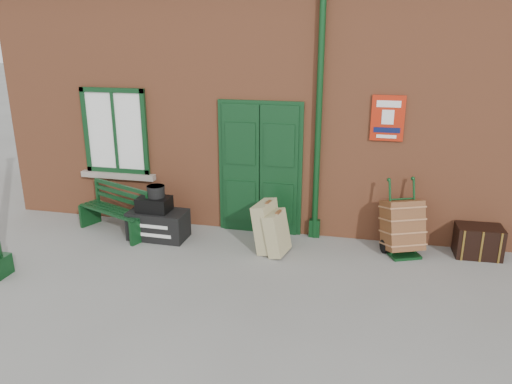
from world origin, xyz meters
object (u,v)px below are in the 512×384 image
(porter_trolley, at_px, (402,226))
(dark_trunk, at_px, (478,241))
(bench, at_px, (116,208))
(houdini_trunk, at_px, (158,224))

(porter_trolley, xyz_separation_m, dark_trunk, (1.15, 0.15, -0.20))
(bench, height_order, houdini_trunk, bench)
(houdini_trunk, bearing_deg, dark_trunk, 6.41)
(bench, xyz_separation_m, dark_trunk, (5.89, 0.37, -0.19))
(bench, distance_m, houdini_trunk, 0.83)
(bench, relative_size, houdini_trunk, 1.51)
(dark_trunk, bearing_deg, bench, -178.49)
(bench, height_order, porter_trolley, porter_trolley)
(houdini_trunk, bearing_deg, bench, 175.42)
(bench, xyz_separation_m, porter_trolley, (4.74, 0.22, 0.02))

